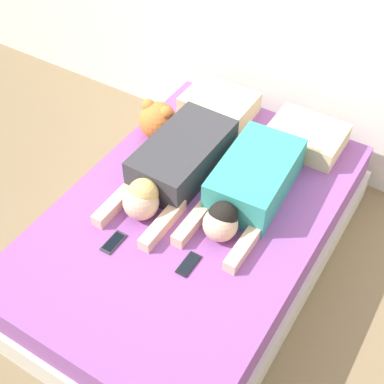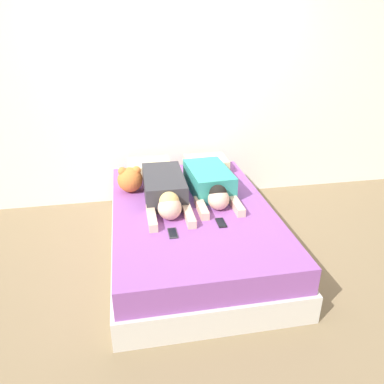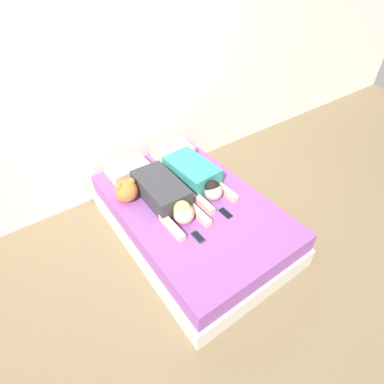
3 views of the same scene
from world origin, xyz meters
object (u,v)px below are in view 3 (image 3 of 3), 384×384
(plush_toy, at_px, (126,190))
(cell_phone_left, at_px, (198,237))
(cell_phone_right, at_px, (226,213))
(bed, at_px, (192,218))
(pillow_head_left, at_px, (128,169))
(person_left, at_px, (166,195))
(person_right, at_px, (196,176))
(pillow_head_right, at_px, (173,151))

(plush_toy, bearing_deg, cell_phone_left, -71.07)
(cell_phone_right, bearing_deg, cell_phone_left, -167.85)
(cell_phone_right, bearing_deg, bed, 119.11)
(pillow_head_left, relative_size, cell_phone_left, 2.96)
(bed, distance_m, cell_phone_right, 0.45)
(bed, relative_size, cell_phone_right, 14.15)
(bed, distance_m, person_left, 0.44)
(pillow_head_left, height_order, cell_phone_right, pillow_head_left)
(person_right, distance_m, plush_toy, 0.78)
(person_left, xyz_separation_m, person_right, (0.45, 0.08, 0.00))
(bed, xyz_separation_m, cell_phone_right, (0.18, -0.33, 0.24))
(person_right, relative_size, cell_phone_left, 5.94)
(pillow_head_right, bearing_deg, cell_phone_left, -113.26)
(plush_toy, bearing_deg, person_left, -42.84)
(pillow_head_right, bearing_deg, plush_toy, -153.95)
(plush_toy, bearing_deg, bed, -39.96)
(person_right, distance_m, cell_phone_left, 0.81)
(cell_phone_right, xyz_separation_m, plush_toy, (-0.71, 0.77, 0.12))
(person_left, bearing_deg, person_right, 10.17)
(cell_phone_right, height_order, plush_toy, plush_toy)
(pillow_head_right, relative_size, person_right, 0.50)
(pillow_head_left, bearing_deg, pillow_head_right, 0.00)
(pillow_head_left, xyz_separation_m, person_right, (0.54, -0.62, 0.04))
(cell_phone_left, bearing_deg, pillow_head_right, 66.74)
(person_right, relative_size, plush_toy, 3.59)
(cell_phone_left, bearing_deg, person_left, 88.91)
(pillow_head_right, relative_size, person_left, 0.46)
(person_right, xyz_separation_m, plush_toy, (-0.75, 0.20, 0.02))
(person_left, height_order, cell_phone_right, person_left)
(bed, bearing_deg, plush_toy, 140.04)
(cell_phone_left, bearing_deg, pillow_head_left, 93.70)
(pillow_head_right, xyz_separation_m, person_right, (-0.09, -0.62, 0.04))
(bed, height_order, cell_phone_right, cell_phone_right)
(person_right, relative_size, cell_phone_right, 5.94)
(pillow_head_left, bearing_deg, person_left, -82.37)
(pillow_head_left, xyz_separation_m, cell_phone_left, (0.08, -1.28, -0.06))
(pillow_head_right, xyz_separation_m, cell_phone_left, (-0.55, -1.28, -0.06))
(pillow_head_right, bearing_deg, cell_phone_right, -96.33)
(cell_phone_left, bearing_deg, plush_toy, 108.93)
(pillow_head_left, bearing_deg, cell_phone_left, -86.30)
(bed, bearing_deg, cell_phone_left, -119.02)
(person_left, xyz_separation_m, plush_toy, (-0.31, 0.28, 0.02))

